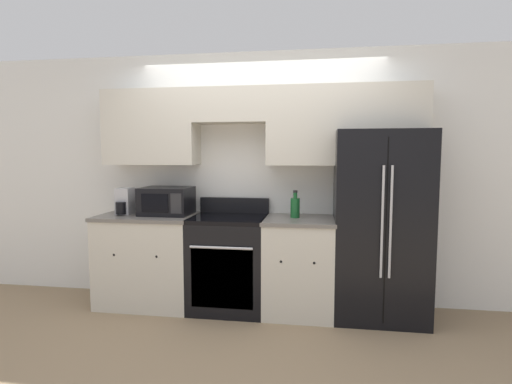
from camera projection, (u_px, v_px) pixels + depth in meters
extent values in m
plane|color=#937A5B|center=(251.00, 322.00, 3.69)|extent=(12.00, 12.00, 0.00)
cube|color=white|center=(261.00, 178.00, 4.22)|extent=(8.00, 0.06, 2.60)
cube|color=beige|center=(152.00, 128.00, 4.15)|extent=(0.96, 0.33, 0.76)
cube|color=beige|center=(231.00, 106.00, 4.00)|extent=(0.74, 0.33, 0.34)
cube|color=beige|center=(345.00, 126.00, 3.85)|extent=(1.51, 0.33, 0.76)
cube|color=beige|center=(149.00, 261.00, 4.12)|extent=(0.96, 0.62, 0.90)
cube|color=slate|center=(148.00, 216.00, 4.08)|extent=(0.98, 0.64, 0.03)
sphere|color=black|center=(114.00, 255.00, 3.84)|extent=(0.03, 0.03, 0.03)
sphere|color=black|center=(157.00, 257.00, 3.78)|extent=(0.03, 0.03, 0.03)
cube|color=beige|center=(299.00, 267.00, 3.89)|extent=(0.66, 0.62, 0.90)
cube|color=slate|center=(299.00, 220.00, 3.84)|extent=(0.68, 0.64, 0.03)
sphere|color=black|center=(281.00, 262.00, 3.60)|extent=(0.03, 0.03, 0.03)
sphere|color=black|center=(314.00, 263.00, 3.55)|extent=(0.03, 0.03, 0.03)
cube|color=black|center=(229.00, 265.00, 3.99)|extent=(0.74, 0.62, 0.89)
cube|color=black|center=(222.00, 278.00, 3.70)|extent=(0.59, 0.01, 0.57)
cube|color=black|center=(229.00, 219.00, 3.95)|extent=(0.74, 0.62, 0.04)
cube|color=black|center=(234.00, 205.00, 4.22)|extent=(0.74, 0.04, 0.16)
cylinder|color=silver|center=(221.00, 248.00, 3.65)|extent=(0.59, 0.02, 0.02)
cube|color=black|center=(380.00, 225.00, 3.77)|extent=(0.85, 0.70, 1.77)
cube|color=black|center=(386.00, 232.00, 3.43)|extent=(0.01, 0.01, 1.62)
cylinder|color=#B7B7BC|center=(382.00, 222.00, 3.40)|extent=(0.02, 0.02, 0.97)
cylinder|color=#B7B7BC|center=(391.00, 222.00, 3.39)|extent=(0.02, 0.02, 0.97)
cube|color=black|center=(167.00, 201.00, 4.09)|extent=(0.50, 0.40, 0.28)
cube|color=black|center=(155.00, 203.00, 3.89)|extent=(0.27, 0.01, 0.18)
cube|color=#262628|center=(176.00, 204.00, 3.86)|extent=(0.11, 0.01, 0.20)
cylinder|color=#195928|center=(295.00, 208.00, 3.88)|extent=(0.09, 0.09, 0.19)
cylinder|color=#195928|center=(295.00, 195.00, 3.87)|extent=(0.04, 0.04, 0.05)
cylinder|color=black|center=(295.00, 191.00, 3.87)|extent=(0.04, 0.04, 0.02)
cube|color=#B7B7BC|center=(125.00, 201.00, 4.11)|extent=(0.15, 0.17, 0.27)
cylinder|color=black|center=(121.00, 208.00, 4.03)|extent=(0.10, 0.10, 0.12)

